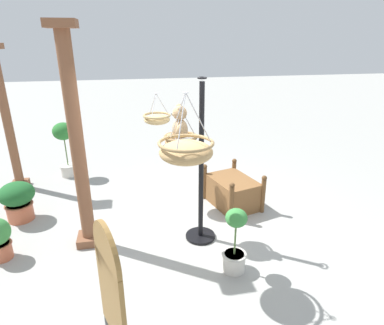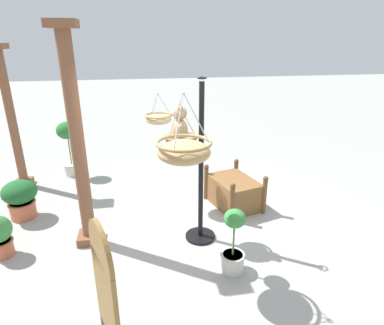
# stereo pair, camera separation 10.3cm
# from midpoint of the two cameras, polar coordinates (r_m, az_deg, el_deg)

# --- Properties ---
(ground_plane) EXTENTS (40.00, 40.00, 0.00)m
(ground_plane) POSITION_cam_midpoint_polar(r_m,az_deg,el_deg) (5.08, 0.57, -12.17)
(ground_plane) COLOR #9E9E99
(display_pole_central) EXTENTS (0.44, 0.44, 2.34)m
(display_pole_central) POSITION_cam_midpoint_polar(r_m,az_deg,el_deg) (4.62, 0.89, -5.61)
(display_pole_central) COLOR black
(display_pole_central) RESTS_ON ground
(hanging_basket_with_teddy) EXTENTS (0.46, 0.46, 0.54)m
(hanging_basket_with_teddy) POSITION_cam_midpoint_polar(r_m,az_deg,el_deg) (4.42, -2.64, 3.92)
(hanging_basket_with_teddy) COLOR #A37F51
(teddy_bear) EXTENTS (0.34, 0.30, 0.49)m
(teddy_bear) POSITION_cam_midpoint_polar(r_m,az_deg,el_deg) (4.36, -2.99, 6.53)
(teddy_bear) COLOR tan
(hanging_basket_left_high) EXTENTS (0.60, 0.60, 0.76)m
(hanging_basket_left_high) POSITION_cam_midpoint_polar(r_m,az_deg,el_deg) (3.46, -1.91, 2.07)
(hanging_basket_left_high) COLOR tan
(hanging_basket_right_low) EXTENTS (0.45, 0.45, 0.51)m
(hanging_basket_right_low) POSITION_cam_midpoint_polar(r_m,az_deg,el_deg) (5.40, -6.73, 7.66)
(hanging_basket_right_low) COLOR tan
(greenhouse_pillar_left) EXTENTS (0.31, 0.31, 2.70)m
(greenhouse_pillar_left) POSITION_cam_midpoint_polar(r_m,az_deg,el_deg) (7.00, -30.05, 6.03)
(greenhouse_pillar_left) COLOR brown
(greenhouse_pillar_left) RESTS_ON ground
(greenhouse_pillar_far_back) EXTENTS (0.35, 0.35, 2.99)m
(greenhouse_pillar_far_back) POSITION_cam_midpoint_polar(r_m,az_deg,el_deg) (4.49, -20.09, 2.37)
(greenhouse_pillar_far_back) COLOR brown
(greenhouse_pillar_far_back) RESTS_ON ground
(wooden_planter_box) EXTENTS (1.11, 0.93, 0.68)m
(wooden_planter_box) POSITION_cam_midpoint_polar(r_m,az_deg,el_deg) (5.75, 6.60, -4.98)
(wooden_planter_box) COLOR brown
(wooden_planter_box) RESTS_ON ground
(potted_plant_fern_front) EXTENTS (0.32, 0.32, 0.88)m
(potted_plant_fern_front) POSITION_cam_midpoint_polar(r_m,az_deg,el_deg) (4.19, 6.82, -14.07)
(potted_plant_fern_front) COLOR beige
(potted_plant_fern_front) RESTS_ON ground
(potted_plant_flowering_red) EXTENTS (0.54, 0.54, 0.65)m
(potted_plant_flowering_red) POSITION_cam_midpoint_polar(r_m,az_deg,el_deg) (5.96, -28.76, -5.70)
(potted_plant_flowering_red) COLOR #BC6042
(potted_plant_flowering_red) RESTS_ON ground
(potted_plant_small_succulent) EXTENTS (0.42, 0.42, 1.17)m
(potted_plant_small_succulent) POSITION_cam_midpoint_polar(r_m,az_deg,el_deg) (7.28, -21.82, 3.04)
(potted_plant_small_succulent) COLOR beige
(potted_plant_small_succulent) RESTS_ON ground
(display_sign_board) EXTENTS (0.57, 0.25, 1.46)m
(display_sign_board) POSITION_cam_midpoint_polar(r_m,az_deg,el_deg) (2.98, -15.22, -20.06)
(display_sign_board) COLOR olive
(display_sign_board) RESTS_ON ground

